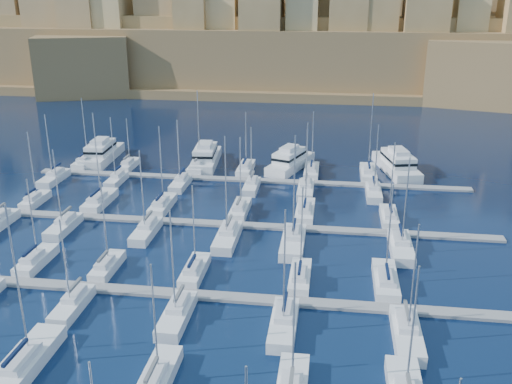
# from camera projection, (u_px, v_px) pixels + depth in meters

# --- Properties ---
(ground) EXTENTS (600.00, 600.00, 0.00)m
(ground) POSITION_uv_depth(u_px,v_px,m) (214.00, 253.00, 80.63)
(ground) COLOR black
(ground) RESTS_ON ground
(pontoon_mid_near) EXTENTS (84.00, 2.00, 0.40)m
(pontoon_mid_near) POSITION_uv_depth(u_px,v_px,m) (193.00, 295.00, 69.39)
(pontoon_mid_near) COLOR slate
(pontoon_mid_near) RESTS_ON ground
(pontoon_mid_far) EXTENTS (84.00, 2.00, 0.40)m
(pontoon_mid_far) POSITION_uv_depth(u_px,v_px,m) (226.00, 224.00, 89.88)
(pontoon_mid_far) COLOR slate
(pontoon_mid_far) RESTS_ON ground
(pontoon_far) EXTENTS (84.00, 2.00, 0.40)m
(pontoon_far) POSITION_uv_depth(u_px,v_px,m) (247.00, 180.00, 110.36)
(pontoon_far) COLOR slate
(pontoon_far) RESTS_ON ground
(sailboat_2) EXTENTS (3.25, 10.84, 17.41)m
(sailboat_2) POSITION_uv_depth(u_px,v_px,m) (26.00, 361.00, 56.23)
(sailboat_2) COLOR silver
(sailboat_2) RESTS_ON ground
(sailboat_3) EXTENTS (2.72, 9.06, 12.85)m
(sailboat_3) POSITION_uv_depth(u_px,v_px,m) (157.00, 379.00, 53.70)
(sailboat_3) COLOR silver
(sailboat_3) RESTS_ON ground
(sailboat_13) EXTENTS (2.54, 8.47, 12.44)m
(sailboat_13) POSITION_uv_depth(u_px,v_px,m) (36.00, 260.00, 76.92)
(sailboat_13) COLOR silver
(sailboat_13) RESTS_ON ground
(sailboat_14) EXTENTS (2.35, 7.83, 12.65)m
(sailboat_14) POSITION_uv_depth(u_px,v_px,m) (107.00, 266.00, 75.33)
(sailboat_14) COLOR silver
(sailboat_14) RESTS_ON ground
(sailboat_15) EXTENTS (2.54, 8.46, 12.61)m
(sailboat_15) POSITION_uv_depth(u_px,v_px,m) (195.00, 271.00, 74.11)
(sailboat_15) COLOR silver
(sailboat_15) RESTS_ON ground
(sailboat_16) EXTENTS (2.57, 8.57, 13.06)m
(sailboat_16) POSITION_uv_depth(u_px,v_px,m) (300.00, 277.00, 72.41)
(sailboat_16) COLOR silver
(sailboat_16) RESTS_ON ground
(sailboat_17) EXTENTS (2.92, 9.73, 13.65)m
(sailboat_17) POSITION_uv_depth(u_px,v_px,m) (386.00, 281.00, 71.57)
(sailboat_17) COLOR silver
(sailboat_17) RESTS_ON ground
(sailboat_20) EXTENTS (2.43, 8.11, 12.00)m
(sailboat_20) POSITION_uv_depth(u_px,v_px,m) (73.00, 305.00, 66.29)
(sailboat_20) COLOR silver
(sailboat_20) RESTS_ON ground
(sailboat_21) EXTENTS (2.71, 9.05, 13.92)m
(sailboat_21) POSITION_uv_depth(u_px,v_px,m) (177.00, 314.00, 64.24)
(sailboat_21) COLOR silver
(sailboat_21) RESTS_ON ground
(sailboat_22) EXTENTS (2.83, 9.44, 14.73)m
(sailboat_22) POSITION_uv_depth(u_px,v_px,m) (284.00, 323.00, 62.51)
(sailboat_22) COLOR silver
(sailboat_22) RESTS_ON ground
(sailboat_23) EXTENTS (2.90, 9.68, 13.95)m
(sailboat_23) POSITION_uv_depth(u_px,v_px,m) (407.00, 333.00, 60.72)
(sailboat_23) COLOR silver
(sailboat_23) RESTS_ON ground
(sailboat_24) EXTENTS (2.28, 7.61, 13.01)m
(sailboat_24) POSITION_uv_depth(u_px,v_px,m) (35.00, 200.00, 98.49)
(sailboat_24) COLOR silver
(sailboat_24) RESTS_ON ground
(sailboat_25) EXTENTS (2.98, 9.95, 16.26)m
(sailboat_25) POSITION_uv_depth(u_px,v_px,m) (100.00, 201.00, 98.11)
(sailboat_25) COLOR silver
(sailboat_25) RESTS_ON ground
(sailboat_26) EXTENTS (2.73, 9.09, 14.51)m
(sailboat_26) POSITION_uv_depth(u_px,v_px,m) (162.00, 205.00, 96.28)
(sailboat_26) COLOR silver
(sailboat_26) RESTS_ON ground
(sailboat_27) EXTENTS (2.62, 8.73, 13.20)m
(sailboat_27) POSITION_uv_depth(u_px,v_px,m) (240.00, 209.00, 94.42)
(sailboat_27) COLOR silver
(sailboat_27) RESTS_ON ground
(sailboat_28) EXTENTS (2.90, 9.67, 15.79)m
(sailboat_28) POSITION_uv_depth(u_px,v_px,m) (305.00, 211.00, 93.47)
(sailboat_28) COLOR silver
(sailboat_28) RESTS_ON ground
(sailboat_29) EXTENTS (2.58, 8.61, 13.21)m
(sailboat_29) POSITION_uv_depth(u_px,v_px,m) (389.00, 217.00, 91.27)
(sailboat_29) COLOR silver
(sailboat_29) RESTS_ON ground
(sailboat_31) EXTENTS (2.63, 8.77, 13.41)m
(sailboat_31) POSITION_uv_depth(u_px,v_px,m) (64.00, 226.00, 87.92)
(sailboat_31) COLOR silver
(sailboat_31) RESTS_ON ground
(sailboat_32) EXTENTS (2.68, 8.93, 13.82)m
(sailboat_32) POSITION_uv_depth(u_px,v_px,m) (146.00, 231.00, 86.16)
(sailboat_32) COLOR silver
(sailboat_32) RESTS_ON ground
(sailboat_33) EXTENTS (3.00, 10.00, 16.47)m
(sailboat_33) POSITION_uv_depth(u_px,v_px,m) (228.00, 237.00, 84.04)
(sailboat_33) COLOR silver
(sailboat_33) RESTS_ON ground
(sailboat_34) EXTENTS (3.25, 10.83, 17.05)m
(sailboat_34) POSITION_uv_depth(u_px,v_px,m) (293.00, 242.00, 82.42)
(sailboat_34) COLOR silver
(sailboat_34) RESTS_ON ground
(sailboat_35) EXTENTS (3.03, 10.11, 14.46)m
(sailboat_35) POSITION_uv_depth(u_px,v_px,m) (401.00, 247.00, 80.80)
(sailboat_35) COLOR silver
(sailboat_35) RESTS_ON ground
(sailboat_36) EXTENTS (2.86, 9.54, 14.40)m
(sailboat_36) POSITION_uv_depth(u_px,v_px,m) (87.00, 162.00, 119.92)
(sailboat_36) COLOR silver
(sailboat_36) RESTS_ON ground
(sailboat_37) EXTENTS (2.31, 7.70, 10.69)m
(sailboat_37) POSITION_uv_depth(u_px,v_px,m) (129.00, 165.00, 117.87)
(sailboat_37) COLOR silver
(sailboat_37) RESTS_ON ground
(sailboat_38) EXTENTS (3.05, 10.15, 16.47)m
(sailboat_38) POSITION_uv_depth(u_px,v_px,m) (199.00, 166.00, 117.11)
(sailboat_38) COLOR silver
(sailboat_38) RESTS_ON ground
(sailboat_39) EXTENTS (2.76, 9.21, 12.53)m
(sailboat_39) POSITION_uv_depth(u_px,v_px,m) (246.00, 169.00, 115.44)
(sailboat_39) COLOR silver
(sailboat_39) RESTS_ON ground
(sailboat_40) EXTENTS (2.79, 9.30, 13.00)m
(sailboat_40) POSITION_uv_depth(u_px,v_px,m) (311.00, 171.00, 113.78)
(sailboat_40) COLOR silver
(sailboat_40) RESTS_ON ground
(sailboat_41) EXTENTS (3.01, 10.03, 16.73)m
(sailboat_41) POSITION_uv_depth(u_px,v_px,m) (368.00, 173.00, 112.67)
(sailboat_41) COLOR silver
(sailboat_41) RESTS_ON ground
(sailboat_42) EXTENTS (2.74, 9.13, 13.59)m
(sailboat_42) POSITION_uv_depth(u_px,v_px,m) (54.00, 178.00, 109.81)
(sailboat_42) COLOR silver
(sailboat_42) RESTS_ON ground
(sailboat_43) EXTENTS (2.30, 7.67, 13.20)m
(sailboat_43) POSITION_uv_depth(u_px,v_px,m) (117.00, 180.00, 108.91)
(sailboat_43) COLOR silver
(sailboat_43) RESTS_ON ground
(sailboat_44) EXTENTS (2.53, 8.43, 13.23)m
(sailboat_44) POSITION_uv_depth(u_px,v_px,m) (181.00, 183.00, 106.95)
(sailboat_44) COLOR silver
(sailboat_44) RESTS_ON ground
(sailboat_45) EXTENTS (2.45, 8.15, 12.30)m
(sailboat_45) POSITION_uv_depth(u_px,v_px,m) (252.00, 186.00, 105.36)
(sailboat_45) COLOR silver
(sailboat_45) RESTS_ON ground
(sailboat_46) EXTENTS (2.81, 9.36, 12.46)m
(sailboat_46) POSITION_uv_depth(u_px,v_px,m) (306.00, 190.00, 103.52)
(sailboat_46) COLOR silver
(sailboat_46) RESTS_ON ground
(sailboat_47) EXTENTS (2.65, 8.83, 13.57)m
(sailboat_47) POSITION_uv_depth(u_px,v_px,m) (374.00, 192.00, 102.21)
(sailboat_47) COLOR silver
(sailboat_47) RESTS_ON ground
(motor_yacht_a) EXTENTS (5.64, 16.31, 5.25)m
(motor_yacht_a) POSITION_uv_depth(u_px,v_px,m) (102.00, 153.00, 122.67)
(motor_yacht_a) COLOR silver
(motor_yacht_a) RESTS_ON ground
(motor_yacht_b) EXTENTS (6.06, 16.29, 5.25)m
(motor_yacht_b) POSITION_uv_depth(u_px,v_px,m) (206.00, 157.00, 119.68)
(motor_yacht_b) COLOR silver
(motor_yacht_b) RESTS_ON ground
(motor_yacht_c) EXTENTS (9.41, 15.79, 5.25)m
(motor_yacht_c) POSITION_uv_depth(u_px,v_px,m) (290.00, 161.00, 117.07)
(motor_yacht_c) COLOR silver
(motor_yacht_c) RESTS_ON ground
(motor_yacht_d) EXTENTS (8.88, 17.99, 5.25)m
(motor_yacht_d) POSITION_uv_depth(u_px,v_px,m) (397.00, 164.00, 115.24)
(motor_yacht_d) COLOR silver
(motor_yacht_d) RESTS_ON ground
(fortified_city) EXTENTS (460.00, 108.95, 59.52)m
(fortified_city) POSITION_uv_depth(u_px,v_px,m) (294.00, 43.00, 220.19)
(fortified_city) COLOR brown
(fortified_city) RESTS_ON ground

